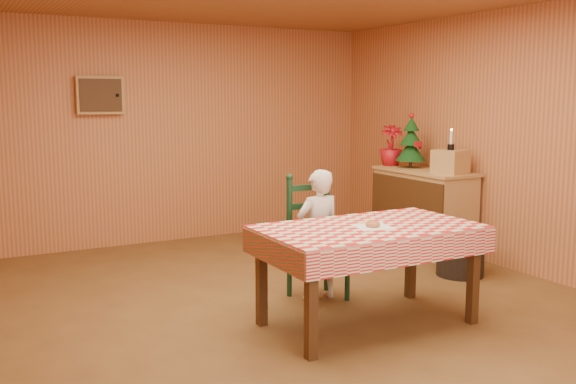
# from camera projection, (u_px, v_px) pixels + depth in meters

# --- Properties ---
(ground) EXTENTS (6.00, 6.00, 0.00)m
(ground) POSITION_uv_depth(u_px,v_px,m) (300.00, 309.00, 5.27)
(ground) COLOR brown
(ground) RESTS_ON ground
(cabin_walls) EXTENTS (5.10, 6.05, 2.65)m
(cabin_walls) POSITION_uv_depth(u_px,v_px,m) (269.00, 86.00, 5.47)
(cabin_walls) COLOR #C57747
(cabin_walls) RESTS_ON ground
(dining_table) EXTENTS (1.66, 0.96, 0.77)m
(dining_table) POSITION_uv_depth(u_px,v_px,m) (369.00, 236.00, 4.83)
(dining_table) COLOR #462912
(dining_table) RESTS_ON ground
(ladder_chair) EXTENTS (0.44, 0.40, 1.08)m
(ladder_chair) POSITION_uv_depth(u_px,v_px,m) (315.00, 240.00, 5.54)
(ladder_chair) COLOR black
(ladder_chair) RESTS_ON ground
(seated_child) EXTENTS (0.41, 0.27, 1.12)m
(seated_child) POSITION_uv_depth(u_px,v_px,m) (318.00, 235.00, 5.48)
(seated_child) COLOR silver
(seated_child) RESTS_ON ground
(napkin) EXTENTS (0.31, 0.31, 0.00)m
(napkin) POSITION_uv_depth(u_px,v_px,m) (373.00, 227.00, 4.77)
(napkin) COLOR white
(napkin) RESTS_ON dining_table
(donut) EXTENTS (0.13, 0.13, 0.04)m
(donut) POSITION_uv_depth(u_px,v_px,m) (373.00, 224.00, 4.77)
(donut) COLOR #B47340
(donut) RESTS_ON napkin
(shelf_unit) EXTENTS (0.54, 1.24, 0.93)m
(shelf_unit) POSITION_uv_depth(u_px,v_px,m) (423.00, 211.00, 7.18)
(shelf_unit) COLOR tan
(shelf_unit) RESTS_ON ground
(crate) EXTENTS (0.36, 0.36, 0.25)m
(crate) POSITION_uv_depth(u_px,v_px,m) (450.00, 162.00, 6.75)
(crate) COLOR tan
(crate) RESTS_ON shelf_unit
(christmas_tree) EXTENTS (0.34, 0.34, 0.62)m
(christmas_tree) POSITION_uv_depth(u_px,v_px,m) (411.00, 143.00, 7.29)
(christmas_tree) COLOR #462912
(christmas_tree) RESTS_ON shelf_unit
(flower_arrangement) EXTENTS (0.35, 0.35, 0.48)m
(flower_arrangement) POSITION_uv_depth(u_px,v_px,m) (391.00, 145.00, 7.53)
(flower_arrangement) COLOR #AB0F18
(flower_arrangement) RESTS_ON shelf_unit
(candle_set) EXTENTS (0.07, 0.07, 0.22)m
(candle_set) POSITION_uv_depth(u_px,v_px,m) (451.00, 144.00, 6.72)
(candle_set) COLOR black
(candle_set) RESTS_ON crate
(storage_bin) EXTENTS (0.52, 0.52, 0.46)m
(storage_bin) POSITION_uv_depth(u_px,v_px,m) (460.00, 252.00, 6.25)
(storage_bin) COLOR black
(storage_bin) RESTS_ON ground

